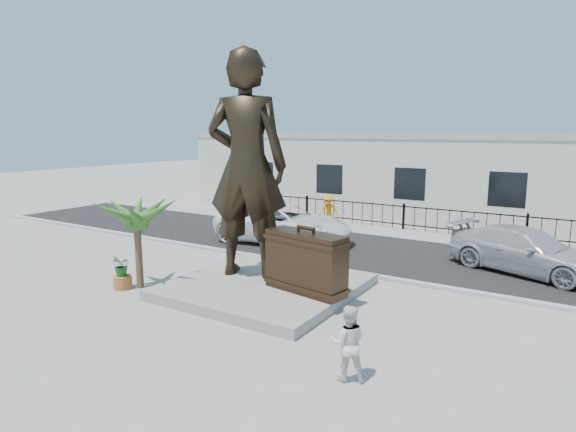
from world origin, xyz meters
name	(u,v)px	position (x,y,z in m)	size (l,w,h in m)	color
ground	(249,309)	(0.00, 0.00, 0.00)	(100.00, 100.00, 0.00)	#9E9991
street	(365,249)	(0.00, 8.00, 0.01)	(40.00, 7.00, 0.01)	black
curb	(326,268)	(0.00, 4.50, 0.06)	(40.00, 0.25, 0.12)	#A5A399
far_sidewalk	(398,232)	(0.00, 12.00, 0.01)	(40.00, 2.50, 0.02)	#9E9991
plinth	(265,286)	(-0.50, 1.50, 0.15)	(5.20, 5.20, 0.30)	gray
fence	(404,217)	(0.00, 12.80, 0.60)	(22.00, 0.10, 1.20)	black
building	(429,178)	(0.00, 17.00, 2.20)	(28.00, 7.00, 4.40)	silver
statue	(247,166)	(-1.40, 1.84, 3.77)	(2.53, 1.66, 6.93)	black
suitcase	(306,262)	(0.98, 1.36, 1.16)	(2.44, 0.78, 1.72)	#312114
tourist	(348,343)	(3.87, -2.00, 0.76)	(0.74, 0.58, 1.52)	silver
car_white	(283,223)	(-3.53, 7.28, 0.84)	(2.76, 5.98, 1.66)	white
car_silver	(526,251)	(5.97, 7.83, 0.77)	(2.13, 5.24, 1.52)	#ABADB0
worker	(329,210)	(-3.58, 11.67, 0.81)	(1.02, 0.58, 1.57)	orange
palm_tree	(141,287)	(-4.01, -0.28, 0.00)	(1.80, 1.80, 3.20)	#2F5B21
planter	(123,282)	(-4.40, -0.63, 0.20)	(0.56, 0.56, 0.40)	#9F612A
shrub	(122,266)	(-4.40, -0.63, 0.73)	(0.60, 0.52, 0.66)	#1D591F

